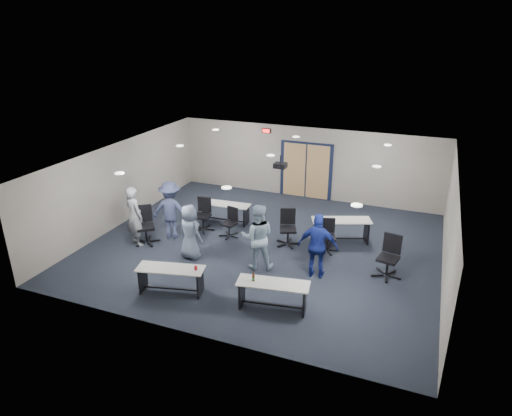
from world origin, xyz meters
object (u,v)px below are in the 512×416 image
at_px(chair_back_a, 203,215).
at_px(chair_back_c, 288,228).
at_px(chair_loose_left, 145,226).
at_px(table_back_right, 341,227).
at_px(chair_loose_right, 388,257).
at_px(person_lightblue, 258,237).
at_px(table_front_left, 171,276).
at_px(person_gray, 134,216).
at_px(person_back, 171,210).
at_px(table_back_left, 226,210).
at_px(chair_back_d, 328,236).
at_px(person_navy, 318,246).
at_px(chair_back_b, 229,223).
at_px(person_plaid, 190,232).
at_px(table_front_right, 273,291).

relative_size(chair_back_a, chair_back_c, 0.98).
xyz_separation_m(chair_back_a, chair_loose_left, (-1.16, -1.47, 0.04)).
height_order(table_back_right, chair_back_a, chair_back_a).
height_order(chair_loose_right, person_lightblue, person_lightblue).
xyz_separation_m(table_front_left, chair_loose_right, (4.85, 2.72, 0.11)).
bearing_deg(chair_loose_left, table_front_left, -82.41).
relative_size(table_back_right, person_gray, 1.01).
xyz_separation_m(table_front_left, chair_back_a, (-1.00, 3.55, 0.07)).
height_order(chair_loose_left, person_back, person_back).
bearing_deg(table_back_left, table_front_left, -86.01).
xyz_separation_m(chair_back_d, person_navy, (0.07, -1.51, 0.40)).
relative_size(table_back_right, chair_loose_right, 1.63).
xyz_separation_m(table_back_left, person_navy, (3.72, -2.35, 0.44)).
distance_m(chair_back_d, person_gray, 5.72).
bearing_deg(chair_loose_right, chair_back_a, -176.69).
bearing_deg(chair_back_b, chair_loose_right, 4.06).
relative_size(chair_back_c, chair_back_d, 1.12).
height_order(chair_back_c, chair_loose_right, chair_loose_right).
height_order(chair_back_d, person_back, person_back).
relative_size(chair_back_a, person_back, 0.58).
height_order(table_front_left, person_plaid, person_plaid).
relative_size(chair_loose_left, chair_loose_right, 1.01).
relative_size(chair_loose_right, person_lightblue, 0.62).
distance_m(table_back_right, person_lightblue, 3.03).
xyz_separation_m(table_front_right, chair_back_a, (-3.54, 3.29, 0.06)).
distance_m(table_front_left, person_back, 3.23).
distance_m(table_front_left, chair_loose_left, 3.00).
bearing_deg(chair_back_c, person_gray, 179.87).
bearing_deg(table_front_right, chair_back_b, 119.51).
bearing_deg(person_lightblue, chair_back_d, -153.11).
bearing_deg(table_back_right, person_plaid, -166.89).
distance_m(table_front_right, table_back_right, 4.16).
height_order(person_gray, person_lightblue, same).
xyz_separation_m(person_gray, person_lightblue, (3.91, 0.02, 0.00)).
xyz_separation_m(table_front_right, person_back, (-4.20, 2.48, 0.44)).
distance_m(chair_back_c, person_plaid, 2.92).
bearing_deg(person_plaid, chair_loose_left, 5.69).
relative_size(chair_back_b, chair_loose_left, 0.81).
bearing_deg(person_navy, chair_back_c, -53.78).
distance_m(table_back_right, chair_loose_left, 5.90).
xyz_separation_m(chair_back_a, chair_back_d, (4.06, 0.02, -0.05)).
distance_m(table_back_left, chair_loose_right, 5.69).
height_order(table_front_right, person_navy, person_navy).
bearing_deg(table_back_left, chair_loose_right, -20.75).
relative_size(chair_back_d, person_gray, 0.53).
distance_m(chair_back_c, person_navy, 1.99).
bearing_deg(table_front_right, chair_back_d, 71.61).
xyz_separation_m(chair_loose_left, person_gray, (-0.23, -0.16, 0.34)).
bearing_deg(table_front_left, chair_back_b, 76.90).
bearing_deg(person_lightblue, chair_back_a, -52.24).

